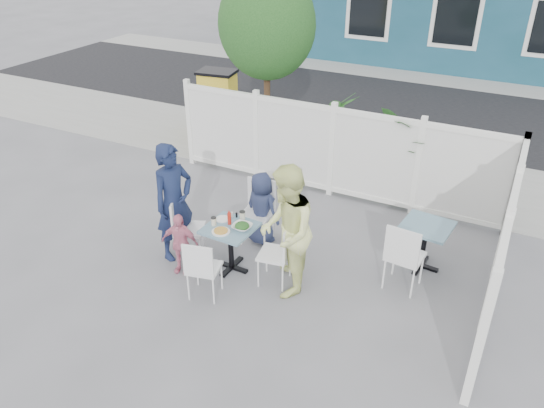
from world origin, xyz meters
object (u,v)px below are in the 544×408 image
at_px(chair_back, 259,206).
at_px(chair_left, 184,224).
at_px(utility_cabinet, 218,104).
at_px(woman, 286,232).
at_px(main_table, 230,236).
at_px(spare_table, 425,235).
at_px(toddler, 180,243).
at_px(chair_near, 202,266).
at_px(boy, 262,209).
at_px(man, 174,202).
at_px(chair_right, 280,250).

bearing_deg(chair_back, chair_left, 44.46).
relative_size(utility_cabinet, woman, 0.76).
distance_m(main_table, woman, 0.94).
height_order(spare_table, toddler, toddler).
relative_size(chair_near, boy, 0.76).
bearing_deg(utility_cabinet, man, -73.86).
relative_size(main_table, chair_back, 0.71).
bearing_deg(chair_back, toddler, 58.88).
xyz_separation_m(spare_table, woman, (-1.50, -1.30, 0.36)).
relative_size(utility_cabinet, man, 0.78).
bearing_deg(utility_cabinet, woman, -57.88).
height_order(main_table, chair_left, chair_left).
height_order(main_table, man, man).
distance_m(main_table, boy, 0.80).
xyz_separation_m(main_table, chair_right, (0.75, 0.01, 0.01)).
bearing_deg(woman, chair_back, -159.67).
xyz_separation_m(utility_cabinet, chair_right, (3.59, -4.26, -0.14)).
height_order(chair_back, toddler, chair_back).
height_order(man, woman, woman).
relative_size(utility_cabinet, chair_near, 1.55).
bearing_deg(toddler, boy, 47.26).
height_order(woman, toddler, woman).
bearing_deg(main_table, chair_right, 1.04).
height_order(spare_table, man, man).
distance_m(spare_table, boy, 2.35).
bearing_deg(boy, chair_right, 144.74).
bearing_deg(chair_right, chair_back, 33.02).
bearing_deg(boy, chair_near, 101.62).
xyz_separation_m(man, boy, (0.93, 0.85, -0.29)).
height_order(chair_right, boy, boy).
xyz_separation_m(chair_left, chair_right, (1.50, 0.04, -0.01)).
height_order(main_table, boy, boy).
relative_size(main_table, boy, 0.59).
bearing_deg(main_table, chair_back, 91.19).
distance_m(utility_cabinet, man, 4.76).
bearing_deg(chair_right, main_table, 81.89).
bearing_deg(chair_right, boy, 32.18).
bearing_deg(man, woman, -74.05).
bearing_deg(boy, utility_cabinet, -36.77).
bearing_deg(boy, toddler, 74.23).
distance_m(chair_near, boy, 1.53).
distance_m(chair_back, toddler, 1.35).
distance_m(utility_cabinet, toddler, 5.16).
height_order(chair_left, chair_back, chair_back).
relative_size(chair_left, man, 0.53).
distance_m(main_table, chair_left, 0.75).
xyz_separation_m(utility_cabinet, chair_near, (2.85, -5.00, -0.17)).
distance_m(boy, toddler, 1.33).
xyz_separation_m(spare_table, chair_left, (-3.11, -1.27, 0.01)).
height_order(chair_back, boy, boy).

